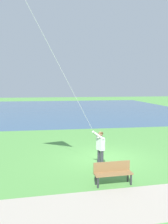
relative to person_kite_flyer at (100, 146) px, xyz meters
The scene contains 5 objects.
ground_plane 1.88m from the person_kite_flyer, 26.04° to the right, with size 120.00×120.00×0.00m, color #569947.
lake_water 28.13m from the person_kite_flyer, ahead, with size 36.00×44.00×0.01m, color #385B7F.
walkway_path 3.98m from the person_kite_flyer, 160.03° to the left, with size 2.40×32.00×0.02m, color #ADA393.
person_kite_flyer is the anchor object (origin of this frame).
park_bench_near_walkway 1.94m from the person_kite_flyer, behind, with size 0.53×1.52×0.88m.
Camera 1 is at (-12.11, 3.15, 3.92)m, focal length 38.81 mm.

